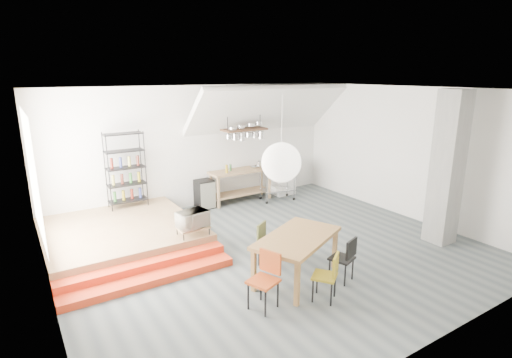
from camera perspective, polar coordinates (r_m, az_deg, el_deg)
floor at (r=8.25m, az=2.41°, el=-10.17°), size 8.00×8.00×0.00m
wall_back at (r=10.70m, az=-8.27°, el=4.55°), size 8.00×0.04×3.20m
wall_left at (r=6.41m, az=-28.33°, el=-4.13°), size 0.04×7.00×3.20m
wall_right at (r=10.48m, az=20.83°, el=3.50°), size 0.04×7.00×3.20m
ceiling at (r=7.48m, az=2.68°, el=12.63°), size 8.00×7.00×0.02m
slope_ceiling at (r=10.92m, az=1.63°, el=9.93°), size 4.40×1.44×1.32m
window_pane at (r=7.81m, az=-29.30°, el=0.44°), size 0.02×2.50×2.20m
platform at (r=8.94m, az=-18.69°, el=-7.54°), size 3.00×3.00×0.40m
step_lower at (r=7.28m, az=-14.71°, el=-13.71°), size 3.00×0.35×0.13m
step_upper at (r=7.55m, az=-15.59°, el=-12.13°), size 3.00×0.35×0.27m
concrete_column at (r=9.08m, az=25.65°, el=1.37°), size 0.50×0.50×3.20m
kitchen_counter at (r=11.10m, az=-2.16°, el=-0.09°), size 1.80×0.60×0.91m
stove at (r=11.88m, az=3.67°, el=0.17°), size 0.60×0.60×1.18m
pot_rack at (r=10.65m, az=-1.48°, el=6.70°), size 1.20×0.50×1.43m
wire_shelving at (r=9.84m, az=-18.14°, el=1.42°), size 0.88×0.38×1.80m
microwave_shelf at (r=8.02m, az=-8.99°, el=-6.87°), size 0.60×0.40×0.16m
paper_lantern at (r=5.99m, az=3.63°, el=2.38°), size 0.60×0.60×0.60m
dining_table at (r=6.96m, az=5.89°, el=-8.78°), size 1.91×1.55×0.80m
chair_mustard at (r=6.49m, az=10.36°, el=-13.09°), size 0.51×0.51×0.79m
chair_black at (r=7.09m, az=12.66°, el=-10.66°), size 0.47×0.47×0.80m
chair_olive at (r=7.54m, az=1.46°, el=-8.70°), size 0.50×0.50×0.80m
chair_red at (r=6.23m, az=1.44°, el=-13.57°), size 0.52×0.52×0.88m
rolling_cart at (r=11.23m, az=3.07°, el=-0.13°), size 0.99×0.66×0.91m
mini_fridge at (r=10.72m, az=-7.37°, el=-2.12°), size 0.45×0.45×0.76m
microwave at (r=7.95m, az=-9.04°, el=-5.67°), size 0.65×0.50×0.32m
bowl at (r=11.19m, az=-0.18°, el=1.70°), size 0.27×0.27×0.06m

